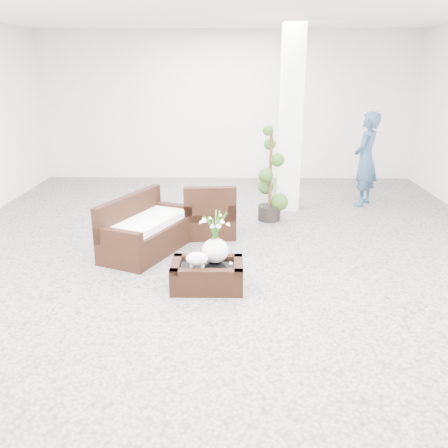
{
  "coord_description": "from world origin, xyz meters",
  "views": [
    {
      "loc": [
        0.11,
        -6.5,
        2.73
      ],
      "look_at": [
        0.0,
        -0.1,
        0.62
      ],
      "focal_mm": 39.13,
      "sensor_mm": 36.0,
      "label": 1
    }
  ],
  "objects_px": {
    "coffee_table": "(207,276)",
    "armchair": "(209,208)",
    "topiary": "(270,175)",
    "loveseat": "(147,225)"
  },
  "relations": [
    {
      "from": "coffee_table",
      "to": "armchair",
      "type": "height_order",
      "value": "armchair"
    },
    {
      "from": "armchair",
      "to": "topiary",
      "type": "bearing_deg",
      "value": -148.05
    },
    {
      "from": "armchair",
      "to": "loveseat",
      "type": "relative_size",
      "value": 0.56
    },
    {
      "from": "topiary",
      "to": "coffee_table",
      "type": "bearing_deg",
      "value": -109.07
    },
    {
      "from": "armchair",
      "to": "loveseat",
      "type": "distance_m",
      "value": 1.21
    },
    {
      "from": "armchair",
      "to": "loveseat",
      "type": "height_order",
      "value": "armchair"
    },
    {
      "from": "coffee_table",
      "to": "armchair",
      "type": "distance_m",
      "value": 2.09
    },
    {
      "from": "armchair",
      "to": "loveseat",
      "type": "bearing_deg",
      "value": 37.8
    },
    {
      "from": "coffee_table",
      "to": "armchair",
      "type": "xyz_separation_m",
      "value": [
        -0.07,
        2.07,
        0.29
      ]
    },
    {
      "from": "loveseat",
      "to": "topiary",
      "type": "height_order",
      "value": "topiary"
    }
  ]
}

